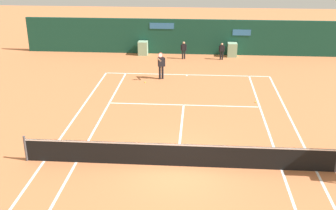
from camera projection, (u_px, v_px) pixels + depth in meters
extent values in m
plane|color=#C67042|center=(177.00, 166.00, 16.24)|extent=(80.00, 80.00, 0.00)
cube|color=white|center=(187.00, 75.00, 27.07)|extent=(10.60, 0.10, 0.01)
cube|color=white|center=(44.00, 161.00, 16.60)|extent=(0.10, 23.40, 0.01)
cube|color=white|center=(76.00, 162.00, 16.51)|extent=(0.10, 23.40, 0.01)
cube|color=white|center=(282.00, 170.00, 15.97)|extent=(0.10, 23.40, 0.01)
cube|color=white|center=(316.00, 171.00, 15.88)|extent=(0.10, 23.40, 0.01)
cube|color=white|center=(184.00, 105.00, 22.16)|extent=(8.00, 0.10, 0.01)
cube|color=white|center=(181.00, 131.00, 19.20)|extent=(0.10, 6.40, 0.01)
cube|color=white|center=(187.00, 75.00, 26.93)|extent=(0.10, 0.24, 0.01)
cylinder|color=#4C4C51|center=(25.00, 148.00, 16.45)|extent=(0.10, 0.10, 1.07)
cube|color=black|center=(177.00, 155.00, 16.06)|extent=(12.00, 0.03, 0.95)
cube|color=white|center=(177.00, 145.00, 15.90)|extent=(12.00, 0.04, 0.06)
cube|color=#144233|center=(189.00, 37.00, 31.49)|extent=(25.00, 0.24, 2.64)
cube|color=#2D6BA8|center=(242.00, 33.00, 30.94)|extent=(1.34, 0.02, 0.44)
cube|color=#2D6BA8|center=(162.00, 26.00, 31.20)|extent=(1.82, 0.02, 0.44)
cube|color=#8CB793|center=(143.00, 48.00, 31.52)|extent=(0.70, 0.70, 1.03)
cube|color=#8CB793|center=(232.00, 50.00, 31.06)|extent=(0.69, 0.70, 1.02)
cylinder|color=black|center=(163.00, 72.00, 26.16)|extent=(0.13, 0.13, 0.82)
cylinder|color=black|center=(160.00, 73.00, 26.10)|extent=(0.13, 0.13, 0.82)
cube|color=black|center=(161.00, 62.00, 25.87)|extent=(0.42, 0.34, 0.57)
sphere|color=tan|center=(161.00, 56.00, 25.73)|extent=(0.23, 0.23, 0.23)
cylinder|color=white|center=(161.00, 54.00, 25.69)|extent=(0.21, 0.21, 0.06)
cylinder|color=black|center=(165.00, 62.00, 25.96)|extent=(0.09, 0.09, 0.55)
cylinder|color=tan|center=(159.00, 60.00, 25.47)|extent=(0.31, 0.54, 0.09)
cylinder|color=black|center=(161.00, 59.00, 25.19)|extent=(0.03, 0.03, 0.22)
torus|color=#DB3838|center=(161.00, 55.00, 25.10)|extent=(0.29, 0.15, 0.30)
cylinder|color=silver|center=(161.00, 55.00, 25.10)|extent=(0.24, 0.11, 0.26)
cylinder|color=black|center=(222.00, 55.00, 30.31)|extent=(0.10, 0.10, 0.63)
cylinder|color=black|center=(220.00, 55.00, 30.31)|extent=(0.10, 0.10, 0.63)
cube|color=black|center=(222.00, 48.00, 30.11)|extent=(0.29, 0.17, 0.44)
sphere|color=tan|center=(222.00, 44.00, 30.00)|extent=(0.17, 0.17, 0.17)
cylinder|color=black|center=(224.00, 49.00, 30.12)|extent=(0.07, 0.07, 0.42)
cylinder|color=black|center=(219.00, 49.00, 30.13)|extent=(0.07, 0.07, 0.42)
cylinder|color=black|center=(185.00, 55.00, 30.50)|extent=(0.11, 0.11, 0.65)
cylinder|color=black|center=(183.00, 55.00, 30.49)|extent=(0.11, 0.11, 0.65)
cube|color=black|center=(184.00, 47.00, 30.29)|extent=(0.31, 0.20, 0.46)
sphere|color=tan|center=(184.00, 43.00, 30.17)|extent=(0.18, 0.18, 0.18)
cylinder|color=black|center=(186.00, 48.00, 30.31)|extent=(0.07, 0.07, 0.44)
cylinder|color=black|center=(181.00, 48.00, 30.29)|extent=(0.07, 0.07, 0.44)
sphere|color=#CCE033|center=(145.00, 82.00, 25.57)|extent=(0.07, 0.07, 0.07)
sphere|color=#CCE033|center=(255.00, 102.00, 22.48)|extent=(0.07, 0.07, 0.07)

